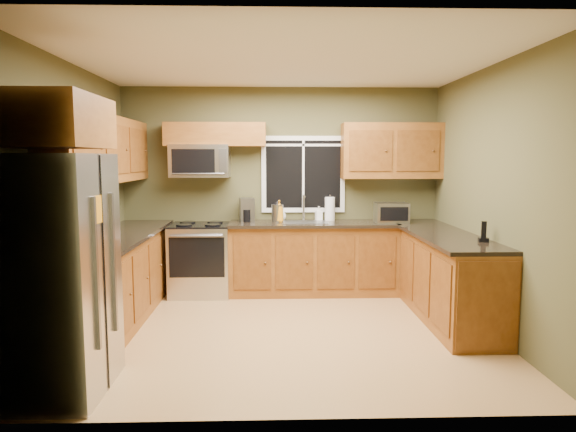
{
  "coord_description": "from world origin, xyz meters",
  "views": [
    {
      "loc": [
        -0.12,
        -5.1,
        1.77
      ],
      "look_at": [
        0.05,
        0.35,
        1.15
      ],
      "focal_mm": 32.0,
      "sensor_mm": 36.0,
      "label": 1
    }
  ],
  "objects": [
    {
      "name": "sink",
      "position": [
        0.3,
        1.49,
        0.95
      ],
      "size": [
        0.6,
        0.42,
        0.36
      ],
      "color": "slate",
      "rests_on": "countertop_back"
    },
    {
      "name": "ceiling",
      "position": [
        0.0,
        0.0,
        2.7
      ],
      "size": [
        4.2,
        4.2,
        0.0
      ],
      "primitive_type": "plane",
      "rotation": [
        3.14,
        0.0,
        0.0
      ],
      "color": "white",
      "rests_on": "back_wall"
    },
    {
      "name": "upper_cabinets_back_right",
      "position": [
        1.45,
        1.64,
        1.86
      ],
      "size": [
        1.3,
        0.33,
        0.72
      ],
      "primitive_type": "cube",
      "color": "brown",
      "rests_on": "back_wall"
    },
    {
      "name": "back_wall",
      "position": [
        0.0,
        1.8,
        1.35
      ],
      "size": [
        4.2,
        0.0,
        4.2
      ],
      "primitive_type": "plane",
      "rotation": [
        1.57,
        0.0,
        0.0
      ],
      "color": "#4A4829",
      "rests_on": "ground"
    },
    {
      "name": "base_cabinets_left",
      "position": [
        -1.8,
        0.48,
        0.45
      ],
      "size": [
        0.6,
        2.65,
        0.9
      ],
      "primitive_type": "cube",
      "color": "brown",
      "rests_on": "ground"
    },
    {
      "name": "upper_cabinet_over_fridge",
      "position": [
        -1.74,
        -1.3,
        2.03
      ],
      "size": [
        0.72,
        0.9,
        0.38
      ],
      "primitive_type": "cube",
      "color": "brown",
      "rests_on": "left_wall"
    },
    {
      "name": "soap_bottle_c",
      "position": [
        0.0,
        1.7,
        1.02
      ],
      "size": [
        0.17,
        0.17,
        0.17
      ],
      "primitive_type": "imported",
      "rotation": [
        0.0,
        0.0,
        0.37
      ],
      "color": "white",
      "rests_on": "countertop_back"
    },
    {
      "name": "upper_cabinets_back_left",
      "position": [
        -0.85,
        1.64,
        2.07
      ],
      "size": [
        1.3,
        0.33,
        0.3
      ],
      "primitive_type": "cube",
      "color": "brown",
      "rests_on": "back_wall"
    },
    {
      "name": "front_wall",
      "position": [
        0.0,
        -1.8,
        1.35
      ],
      "size": [
        4.2,
        0.0,
        4.2
      ],
      "primitive_type": "plane",
      "rotation": [
        -1.57,
        0.0,
        0.0
      ],
      "color": "#4A4829",
      "rests_on": "ground"
    },
    {
      "name": "countertop_back",
      "position": [
        0.42,
        1.48,
        0.92
      ],
      "size": [
        2.17,
        0.65,
        0.04
      ],
      "primitive_type": "cube",
      "color": "black",
      "rests_on": "base_cabinets_back"
    },
    {
      "name": "base_cabinets_peninsula",
      "position": [
        1.8,
        0.54,
        0.45
      ],
      "size": [
        0.6,
        2.52,
        0.9
      ],
      "color": "brown",
      "rests_on": "ground"
    },
    {
      "name": "left_wall",
      "position": [
        -2.1,
        0.0,
        1.35
      ],
      "size": [
        0.0,
        3.6,
        3.6
      ],
      "primitive_type": "plane",
      "rotation": [
        1.57,
        0.0,
        1.57
      ],
      "color": "#4A4829",
      "rests_on": "ground"
    },
    {
      "name": "refrigerator",
      "position": [
        -1.74,
        -1.3,
        0.9
      ],
      "size": [
        0.74,
        0.9,
        1.8
      ],
      "color": "#B7B7BC",
      "rests_on": "ground"
    },
    {
      "name": "soap_bottle_b",
      "position": [
        0.5,
        1.7,
        1.03
      ],
      "size": [
        0.1,
        0.1,
        0.19
      ],
      "primitive_type": "imported",
      "rotation": [
        0.0,
        0.0,
        0.2
      ],
      "color": "white",
      "rests_on": "countertop_back"
    },
    {
      "name": "range",
      "position": [
        -1.05,
        1.47,
        0.47
      ],
      "size": [
        0.76,
        0.69,
        0.94
      ],
      "color": "#B7B7BC",
      "rests_on": "ground"
    },
    {
      "name": "soap_bottle_a",
      "position": [
        -0.03,
        1.5,
        1.08
      ],
      "size": [
        0.12,
        0.12,
        0.29
      ],
      "primitive_type": "imported",
      "rotation": [
        0.0,
        0.0,
        -0.13
      ],
      "color": "orange",
      "rests_on": "countertop_back"
    },
    {
      "name": "coffee_maker",
      "position": [
        -0.45,
        1.6,
        1.08
      ],
      "size": [
        0.22,
        0.27,
        0.31
      ],
      "color": "slate",
      "rests_on": "countertop_back"
    },
    {
      "name": "right_wall",
      "position": [
        2.1,
        0.0,
        1.35
      ],
      "size": [
        0.0,
        3.6,
        3.6
      ],
      "primitive_type": "plane",
      "rotation": [
        1.57,
        0.0,
        -1.57
      ],
      "color": "#4A4829",
      "rests_on": "ground"
    },
    {
      "name": "window",
      "position": [
        0.3,
        1.78,
        1.55
      ],
      "size": [
        1.12,
        0.03,
        1.02
      ],
      "color": "white",
      "rests_on": "back_wall"
    },
    {
      "name": "floor",
      "position": [
        0.0,
        0.0,
        0.0
      ],
      "size": [
        4.2,
        4.2,
        0.0
      ],
      "primitive_type": "plane",
      "color": "#AD814B",
      "rests_on": "ground"
    },
    {
      "name": "countertop_left",
      "position": [
        -1.78,
        0.48,
        0.92
      ],
      "size": [
        0.65,
        2.65,
        0.04
      ],
      "primitive_type": "cube",
      "color": "black",
      "rests_on": "base_cabinets_left"
    },
    {
      "name": "base_cabinets_back",
      "position": [
        0.42,
        1.5,
        0.45
      ],
      "size": [
        2.17,
        0.6,
        0.9
      ],
      "primitive_type": "cube",
      "color": "brown",
      "rests_on": "ground"
    },
    {
      "name": "toaster_oven",
      "position": [
        1.41,
        1.4,
        1.07
      ],
      "size": [
        0.42,
        0.33,
        0.26
      ],
      "color": "#B7B7BC",
      "rests_on": "countertop_back"
    },
    {
      "name": "cordless_phone",
      "position": [
        1.98,
        -0.13,
        1.0
      ],
      "size": [
        0.11,
        0.11,
        0.2
      ],
      "color": "black",
      "rests_on": "countertop_peninsula"
    },
    {
      "name": "paper_towel_roll",
      "position": [
        0.65,
        1.68,
        1.1
      ],
      "size": [
        0.17,
        0.17,
        0.34
      ],
      "color": "white",
      "rests_on": "countertop_back"
    },
    {
      "name": "microwave",
      "position": [
        -1.05,
        1.61,
        1.73
      ],
      "size": [
        0.76,
        0.41,
        0.42
      ],
      "color": "#B7B7BC",
      "rests_on": "back_wall"
    },
    {
      "name": "countertop_peninsula",
      "position": [
        1.78,
        0.55,
        0.92
      ],
      "size": [
        0.65,
        2.5,
        0.04
      ],
      "primitive_type": "cube",
      "color": "black",
      "rests_on": "base_cabinets_peninsula"
    },
    {
      "name": "upper_cabinets_left",
      "position": [
        -1.94,
        0.48,
        1.86
      ],
      "size": [
        0.33,
        2.65,
        0.72
      ],
      "primitive_type": "cube",
      "color": "brown",
      "rests_on": "left_wall"
    },
    {
      "name": "kettle",
      "position": [
        -0.05,
        1.53,
        1.07
      ],
      "size": [
        0.18,
        0.18,
        0.28
      ],
      "color": "#B7B7BC",
      "rests_on": "countertop_back"
    }
  ]
}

